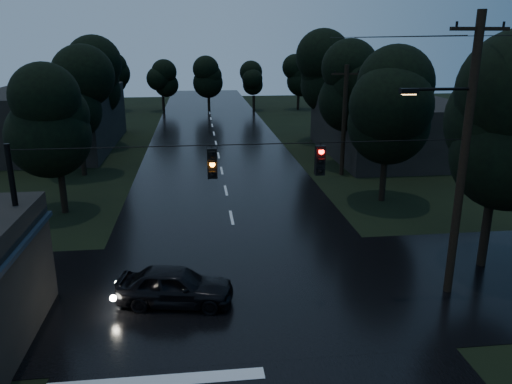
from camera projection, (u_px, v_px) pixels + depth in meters
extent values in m
cube|color=black|center=(222.00, 171.00, 35.97)|extent=(12.00, 120.00, 0.02)
cube|color=black|center=(247.00, 290.00, 18.88)|extent=(60.00, 9.00, 0.02)
cube|color=black|center=(14.00, 253.00, 14.30)|extent=(0.30, 7.00, 0.15)
cylinder|color=black|center=(44.00, 263.00, 17.63)|extent=(0.10, 0.10, 3.00)
cube|color=#EDCA5E|center=(29.00, 258.00, 15.64)|extent=(0.06, 1.20, 0.50)
cube|color=black|center=(390.00, 128.00, 40.70)|extent=(10.00, 14.00, 4.40)
cube|color=black|center=(53.00, 119.00, 43.16)|extent=(10.00, 16.00, 5.00)
cylinder|color=black|center=(463.00, 162.00, 17.31)|extent=(0.30, 0.30, 10.00)
cube|color=black|center=(480.00, 29.00, 16.02)|extent=(2.00, 0.12, 0.12)
cylinder|color=black|center=(441.00, 89.00, 16.46)|extent=(2.20, 0.10, 0.10)
cube|color=black|center=(409.00, 91.00, 16.35)|extent=(0.60, 0.25, 0.18)
cube|color=#FFB266|center=(409.00, 94.00, 16.38)|extent=(0.45, 0.18, 0.03)
cylinder|color=black|center=(344.00, 121.00, 33.91)|extent=(0.30, 0.30, 7.50)
cube|color=black|center=(347.00, 74.00, 32.99)|extent=(2.00, 0.12, 0.12)
cylinder|color=black|center=(20.00, 234.00, 16.21)|extent=(0.18, 0.18, 6.00)
cylinder|color=black|center=(249.00, 144.00, 16.23)|extent=(15.00, 0.03, 0.03)
cube|color=black|center=(212.00, 163.00, 16.27)|extent=(0.32, 0.25, 1.00)
sphere|color=orange|center=(212.00, 164.00, 16.13)|extent=(0.18, 0.18, 0.18)
cube|color=black|center=(320.00, 160.00, 16.68)|extent=(0.32, 0.25, 1.00)
sphere|color=#FF0C07|center=(321.00, 161.00, 16.53)|extent=(0.18, 0.18, 0.18)
cylinder|color=black|center=(485.00, 234.00, 20.54)|extent=(0.36, 0.36, 2.80)
sphere|color=black|center=(497.00, 153.00, 19.55)|extent=(4.48, 4.48, 4.48)
sphere|color=black|center=(501.00, 123.00, 19.20)|extent=(4.48, 4.48, 4.48)
sphere|color=black|center=(506.00, 91.00, 18.85)|extent=(4.48, 4.48, 4.48)
cylinder|color=black|center=(63.00, 191.00, 27.00)|extent=(0.36, 0.36, 2.45)
sphere|color=black|center=(56.00, 137.00, 26.13)|extent=(3.92, 3.92, 3.92)
sphere|color=black|center=(54.00, 117.00, 25.82)|extent=(3.92, 3.92, 3.92)
sphere|color=black|center=(52.00, 96.00, 25.52)|extent=(3.92, 3.92, 3.92)
cylinder|color=black|center=(83.00, 157.00, 34.51)|extent=(0.36, 0.36, 2.62)
sphere|color=black|center=(78.00, 111.00, 33.57)|extent=(4.20, 4.20, 4.20)
sphere|color=black|center=(76.00, 94.00, 33.24)|extent=(4.20, 4.20, 4.20)
sphere|color=black|center=(74.00, 76.00, 32.92)|extent=(4.20, 4.20, 4.20)
cylinder|color=black|center=(100.00, 131.00, 43.91)|extent=(0.36, 0.36, 2.80)
sphere|color=black|center=(96.00, 91.00, 42.92)|extent=(4.48, 4.48, 4.48)
sphere|color=black|center=(95.00, 77.00, 42.56)|extent=(4.48, 4.48, 4.48)
sphere|color=black|center=(93.00, 63.00, 42.21)|extent=(4.48, 4.48, 4.48)
cylinder|color=black|center=(383.00, 179.00, 29.00)|extent=(0.36, 0.36, 2.62)
sphere|color=black|center=(387.00, 124.00, 28.07)|extent=(4.20, 4.20, 4.20)
sphere|color=black|center=(389.00, 104.00, 27.74)|extent=(4.20, 4.20, 4.20)
sphere|color=black|center=(390.00, 84.00, 27.41)|extent=(4.20, 4.20, 4.20)
cylinder|color=black|center=(352.00, 149.00, 36.64)|extent=(0.36, 0.36, 2.80)
sphere|color=black|center=(355.00, 102.00, 35.65)|extent=(4.48, 4.48, 4.48)
sphere|color=black|center=(355.00, 85.00, 35.30)|extent=(4.48, 4.48, 4.48)
sphere|color=black|center=(356.00, 68.00, 34.95)|extent=(4.48, 4.48, 4.48)
cylinder|color=black|center=(326.00, 125.00, 46.18)|extent=(0.36, 0.36, 2.97)
sphere|color=black|center=(327.00, 86.00, 45.13)|extent=(4.76, 4.76, 4.76)
sphere|color=black|center=(328.00, 71.00, 44.75)|extent=(4.76, 4.76, 4.76)
sphere|color=black|center=(329.00, 56.00, 44.38)|extent=(4.76, 4.76, 4.76)
imported|color=black|center=(175.00, 286.00, 17.69)|extent=(4.35, 2.35, 1.41)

